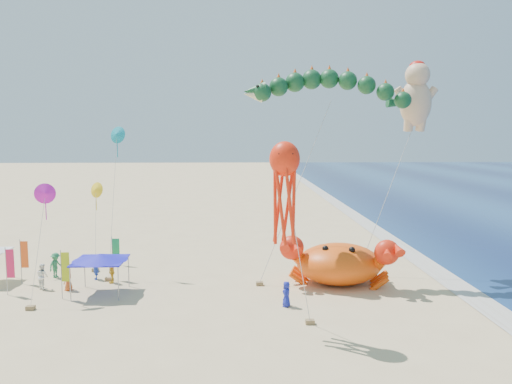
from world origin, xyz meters
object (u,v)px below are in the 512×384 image
crab_inflatable (339,262)px  cherub_kite (416,94)px  octopus_kite (285,185)px  canopy_blue (100,258)px  dragon_kite (329,93)px

crab_inflatable → cherub_kite: size_ratio=0.51×
octopus_kite → canopy_blue: size_ratio=2.84×
crab_inflatable → dragon_kite: bearing=105.5°
cherub_kite → octopus_kite: size_ratio=1.58×
dragon_kite → octopus_kite: size_ratio=1.46×
cherub_kite → dragon_kite: bearing=-166.6°
cherub_kite → octopus_kite: (-11.07, -12.12, -5.65)m
octopus_kite → crab_inflatable: bearing=60.7°
crab_inflatable → octopus_kite: 11.49m
cherub_kite → canopy_blue: cherub_kite is taller
dragon_kite → octopus_kite: bearing=-111.5°
crab_inflatable → octopus_kite: size_ratio=0.80×
dragon_kite → canopy_blue: 19.46m
cherub_kite → crab_inflatable: bearing=-149.6°
crab_inflatable → canopy_blue: size_ratio=2.27×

